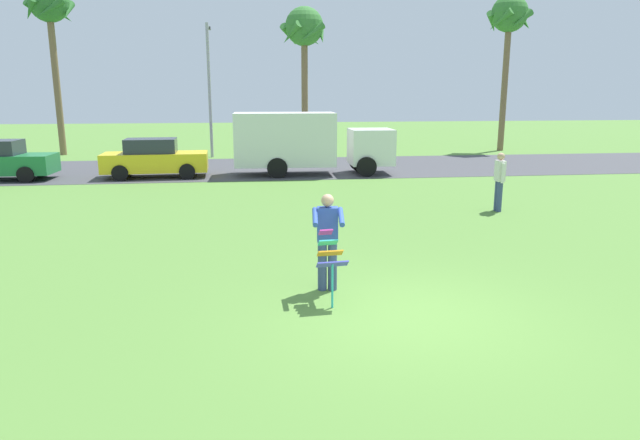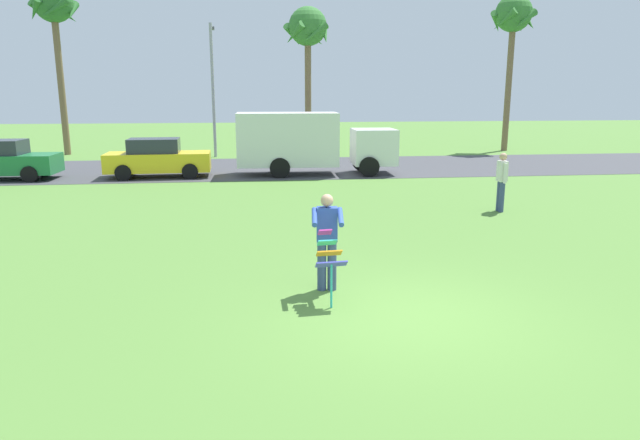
{
  "view_description": "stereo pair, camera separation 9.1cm",
  "coord_description": "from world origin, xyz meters",
  "px_view_note": "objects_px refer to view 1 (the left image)",
  "views": [
    {
      "loc": [
        -2.51,
        -8.07,
        3.43
      ],
      "look_at": [
        -1.14,
        2.37,
        1.05
      ],
      "focal_mm": 31.67,
      "sensor_mm": 36.0,
      "label": 1
    },
    {
      "loc": [
        -2.42,
        -8.08,
        3.43
      ],
      "look_at": [
        -1.14,
        2.37,
        1.05
      ],
      "focal_mm": 31.67,
      "sensor_mm": 36.0,
      "label": 2
    }
  ],
  "objects_px": {
    "kite_held": "(330,256)",
    "palm_tree_centre_far": "(509,21)",
    "parked_car_yellow": "(155,159)",
    "palm_tree_right_near": "(304,33)",
    "streetlight_pole": "(209,82)",
    "person_kite_flyer": "(327,238)",
    "palm_tree_left_near": "(49,10)",
    "person_walker_near": "(499,180)",
    "parked_truck_white_box": "(304,142)"
  },
  "relations": [
    {
      "from": "kite_held",
      "to": "palm_tree_centre_far",
      "type": "bearing_deg",
      "value": 59.65
    },
    {
      "from": "kite_held",
      "to": "parked_car_yellow",
      "type": "distance_m",
      "value": 16.02
    },
    {
      "from": "kite_held",
      "to": "palm_tree_right_near",
      "type": "xyz_separation_m",
      "value": [
        2.06,
        23.63,
        5.84
      ]
    },
    {
      "from": "parked_car_yellow",
      "to": "streetlight_pole",
      "type": "relative_size",
      "value": 0.61
    },
    {
      "from": "person_kite_flyer",
      "to": "palm_tree_left_near",
      "type": "bearing_deg",
      "value": 115.68
    },
    {
      "from": "kite_held",
      "to": "palm_tree_centre_far",
      "type": "height_order",
      "value": "palm_tree_centre_far"
    },
    {
      "from": "palm_tree_left_near",
      "to": "person_walker_near",
      "type": "xyz_separation_m",
      "value": [
        17.61,
        -18.0,
        -6.81
      ]
    },
    {
      "from": "streetlight_pole",
      "to": "palm_tree_left_near",
      "type": "bearing_deg",
      "value": 166.27
    },
    {
      "from": "person_kite_flyer",
      "to": "kite_held",
      "type": "height_order",
      "value": "person_kite_flyer"
    },
    {
      "from": "parked_car_yellow",
      "to": "palm_tree_right_near",
      "type": "xyz_separation_m",
      "value": [
        7.12,
        8.43,
        5.89
      ]
    },
    {
      "from": "parked_car_yellow",
      "to": "palm_tree_right_near",
      "type": "bearing_deg",
      "value": 49.81
    },
    {
      "from": "palm_tree_centre_far",
      "to": "palm_tree_right_near",
      "type": "bearing_deg",
      "value": -178.12
    },
    {
      "from": "person_kite_flyer",
      "to": "parked_truck_white_box",
      "type": "relative_size",
      "value": 0.26
    },
    {
      "from": "person_kite_flyer",
      "to": "palm_tree_centre_far",
      "type": "relative_size",
      "value": 0.19
    },
    {
      "from": "palm_tree_right_near",
      "to": "streetlight_pole",
      "type": "distance_m",
      "value": 5.92
    },
    {
      "from": "person_walker_near",
      "to": "kite_held",
      "type": "bearing_deg",
      "value": -131.48
    },
    {
      "from": "person_walker_near",
      "to": "parked_truck_white_box",
      "type": "bearing_deg",
      "value": 120.35
    },
    {
      "from": "person_kite_flyer",
      "to": "streetlight_pole",
      "type": "height_order",
      "value": "streetlight_pole"
    },
    {
      "from": "kite_held",
      "to": "palm_tree_right_near",
      "type": "distance_m",
      "value": 24.43
    },
    {
      "from": "parked_truck_white_box",
      "to": "person_walker_near",
      "type": "height_order",
      "value": "parked_truck_white_box"
    },
    {
      "from": "parked_truck_white_box",
      "to": "person_kite_flyer",
      "type": "bearing_deg",
      "value": -94.31
    },
    {
      "from": "person_kite_flyer",
      "to": "person_walker_near",
      "type": "height_order",
      "value": "same"
    },
    {
      "from": "palm_tree_centre_far",
      "to": "kite_held",
      "type": "bearing_deg",
      "value": -120.35
    },
    {
      "from": "person_kite_flyer",
      "to": "palm_tree_centre_far",
      "type": "xyz_separation_m",
      "value": [
        14.01,
        23.34,
        6.56
      ]
    },
    {
      "from": "kite_held",
      "to": "streetlight_pole",
      "type": "bearing_deg",
      "value": 97.87
    },
    {
      "from": "parked_car_yellow",
      "to": "parked_truck_white_box",
      "type": "xyz_separation_m",
      "value": [
        6.21,
        0.0,
        0.64
      ]
    },
    {
      "from": "palm_tree_right_near",
      "to": "palm_tree_centre_far",
      "type": "distance_m",
      "value": 12.04
    },
    {
      "from": "palm_tree_centre_far",
      "to": "person_walker_near",
      "type": "bearing_deg",
      "value": -115.02
    },
    {
      "from": "palm_tree_left_near",
      "to": "person_walker_near",
      "type": "distance_m",
      "value": 26.09
    },
    {
      "from": "parked_car_yellow",
      "to": "person_kite_flyer",
      "type": "bearing_deg",
      "value": -70.59
    },
    {
      "from": "kite_held",
      "to": "parked_truck_white_box",
      "type": "xyz_separation_m",
      "value": [
        1.15,
        15.2,
        0.58
      ]
    },
    {
      "from": "parked_truck_white_box",
      "to": "streetlight_pole",
      "type": "height_order",
      "value": "streetlight_pole"
    },
    {
      "from": "palm_tree_centre_far",
      "to": "person_walker_near",
      "type": "xyz_separation_m",
      "value": [
        -8.02,
        -17.19,
        -6.58
      ]
    },
    {
      "from": "parked_truck_white_box",
      "to": "palm_tree_left_near",
      "type": "bearing_deg",
      "value": 142.82
    },
    {
      "from": "person_kite_flyer",
      "to": "kite_held",
      "type": "bearing_deg",
      "value": -94.55
    },
    {
      "from": "kite_held",
      "to": "parked_car_yellow",
      "type": "bearing_deg",
      "value": 108.41
    },
    {
      "from": "kite_held",
      "to": "person_walker_near",
      "type": "bearing_deg",
      "value": 48.52
    },
    {
      "from": "kite_held",
      "to": "palm_tree_left_near",
      "type": "distance_m",
      "value": 28.26
    },
    {
      "from": "palm_tree_right_near",
      "to": "palm_tree_centre_far",
      "type": "bearing_deg",
      "value": 1.88
    },
    {
      "from": "person_walker_near",
      "to": "parked_car_yellow",
      "type": "bearing_deg",
      "value": 143.02
    },
    {
      "from": "kite_held",
      "to": "palm_tree_centre_far",
      "type": "relative_size",
      "value": 0.14
    },
    {
      "from": "person_kite_flyer",
      "to": "parked_car_yellow",
      "type": "relative_size",
      "value": 0.41
    },
    {
      "from": "palm_tree_left_near",
      "to": "person_walker_near",
      "type": "height_order",
      "value": "palm_tree_left_near"
    },
    {
      "from": "person_kite_flyer",
      "to": "streetlight_pole",
      "type": "relative_size",
      "value": 0.25
    },
    {
      "from": "parked_truck_white_box",
      "to": "palm_tree_left_near",
      "type": "relative_size",
      "value": 0.73
    },
    {
      "from": "kite_held",
      "to": "streetlight_pole",
      "type": "relative_size",
      "value": 0.17
    },
    {
      "from": "person_walker_near",
      "to": "palm_tree_left_near",
      "type": "bearing_deg",
      "value": 134.36
    },
    {
      "from": "palm_tree_centre_far",
      "to": "parked_car_yellow",
      "type": "bearing_deg",
      "value": -155.23
    },
    {
      "from": "palm_tree_right_near",
      "to": "parked_car_yellow",
      "type": "bearing_deg",
      "value": -130.19
    },
    {
      "from": "person_walker_near",
      "to": "palm_tree_right_near",
      "type": "bearing_deg",
      "value": 103.34
    }
  ]
}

